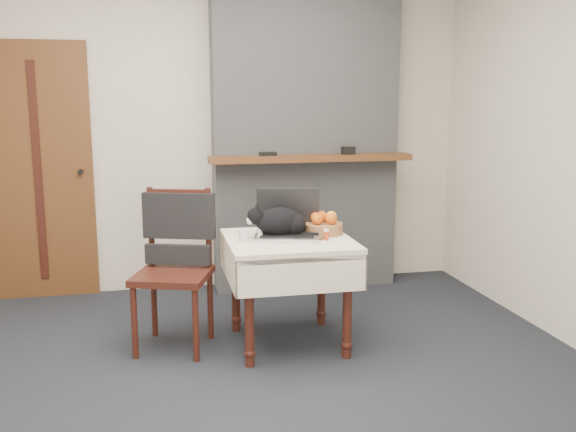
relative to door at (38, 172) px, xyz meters
name	(u,v)px	position (x,y,z in m)	size (l,w,h in m)	color
ground	(224,389)	(1.20, -1.97, -1.00)	(4.50, 4.50, 0.00)	black
room_shell	(209,63)	(1.20, -1.51, 0.76)	(4.52, 4.01, 2.61)	beige
door	(38,172)	(0.00, 0.00, 0.00)	(0.82, 0.10, 2.00)	brown
chimney	(305,131)	(2.10, -0.13, 0.30)	(1.62, 0.48, 2.60)	gray
side_table	(288,256)	(1.69, -1.40, -0.41)	(0.78, 0.78, 0.70)	#3A140F
laptop	(288,225)	(1.69, -1.34, -0.22)	(0.48, 0.43, 0.30)	#B7B7BC
cat	(281,223)	(1.65, -1.36, -0.21)	(0.45, 0.21, 0.22)	black
cream_jar	(244,236)	(1.40, -1.45, -0.26)	(0.07, 0.07, 0.08)	silver
pill_bottle	(326,234)	(1.90, -1.51, -0.26)	(0.03, 0.03, 0.07)	#B63D16
fruit_basket	(323,225)	(1.94, -1.32, -0.24)	(0.25, 0.25, 0.14)	#9C663E
desk_clutter	(321,236)	(1.90, -1.41, -0.30)	(0.15, 0.02, 0.01)	black
chair	(176,246)	(1.00, -1.23, -0.36)	(0.57, 0.56, 1.01)	#3A140F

